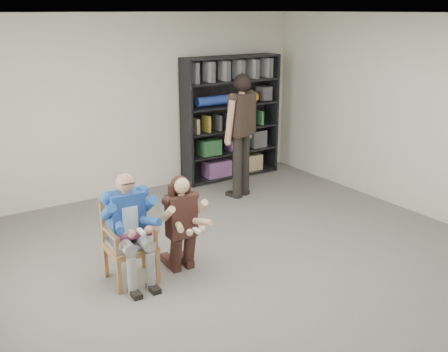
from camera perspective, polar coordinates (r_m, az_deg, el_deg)
room_shell at (r=5.43m, az=5.24°, el=2.26°), size 6.00×7.00×2.80m
floor at (r=5.96m, az=4.86°, el=-10.83°), size 6.00×7.00×0.01m
armchair at (r=5.75m, az=-10.19°, el=-6.92°), size 0.56×0.55×0.94m
seated_man at (r=5.69m, az=-10.26°, el=-5.63°), size 0.55×0.75×1.23m
kneeling_woman at (r=5.84m, az=-4.52°, el=-5.32°), size 0.50×0.77×1.12m
bookshelf at (r=9.07m, az=0.77°, el=6.33°), size 1.80×0.38×2.10m
standing_man at (r=8.08m, az=1.91°, el=4.22°), size 0.66×0.50×1.91m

